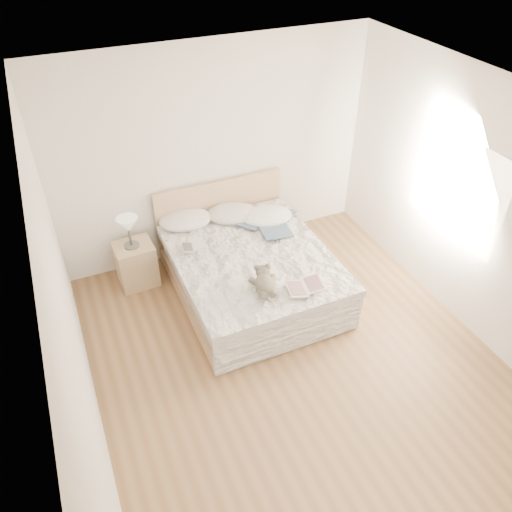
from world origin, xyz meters
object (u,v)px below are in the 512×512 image
(table_lamp, at_px, (128,226))
(teddy_bear, at_px, (265,289))
(nightstand, at_px, (136,264))
(photo_book, at_px, (194,247))
(childrens_book, at_px, (305,287))
(bed, at_px, (250,270))

(table_lamp, bearing_deg, teddy_bear, -52.67)
(nightstand, distance_m, photo_book, 0.82)
(nightstand, distance_m, teddy_bear, 1.82)
(table_lamp, xyz_separation_m, childrens_book, (1.49, -1.54, -0.21))
(table_lamp, height_order, photo_book, table_lamp)
(bed, relative_size, childrens_book, 5.24)
(table_lamp, distance_m, childrens_book, 2.15)
(table_lamp, relative_size, photo_book, 1.38)
(table_lamp, relative_size, teddy_bear, 1.08)
(childrens_book, bearing_deg, table_lamp, 144.06)
(photo_book, bearing_deg, childrens_book, -43.26)
(photo_book, height_order, childrens_book, childrens_book)
(childrens_book, bearing_deg, teddy_bear, 173.98)
(photo_book, distance_m, teddy_bear, 1.11)
(childrens_book, xyz_separation_m, teddy_bear, (-0.41, 0.12, 0.02))
(bed, xyz_separation_m, table_lamp, (-1.22, 0.70, 0.54))
(bed, distance_m, childrens_book, 0.94)
(nightstand, distance_m, table_lamp, 0.56)
(nightstand, height_order, childrens_book, childrens_book)
(table_lamp, height_order, childrens_book, table_lamp)
(bed, distance_m, photo_book, 0.73)
(table_lamp, bearing_deg, childrens_book, -45.80)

